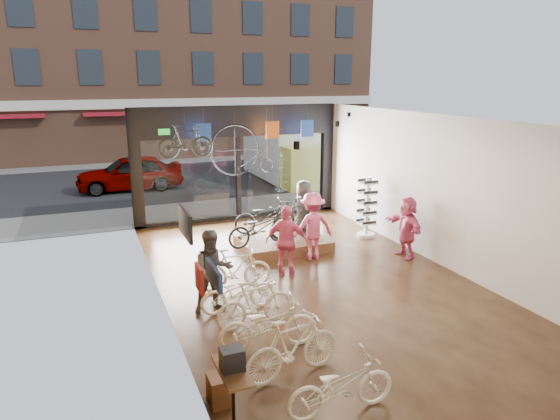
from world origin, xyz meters
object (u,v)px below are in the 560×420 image
floor_bike_5 (235,269)px  customer_5 (406,227)px  street_car (130,173)px  customer_2 (287,241)px  customer_1 (213,271)px  floor_bike_0 (341,386)px  floor_bike_2 (268,325)px  floor_bike_3 (255,303)px  display_bike_left (260,228)px  floor_bike_1 (293,347)px  box_truck (291,152)px  display_bike_mid (296,218)px  display_platform (283,243)px  hung_bike (185,142)px  floor_bike_4 (238,292)px  penny_farthing (245,151)px  customer_4 (304,211)px  customer_3 (312,226)px  sunglasses_rack (367,208)px  display_bike_right (265,216)px

floor_bike_5 → customer_5: 4.89m
street_car → customer_2: bearing=12.6°
customer_1 → floor_bike_0: bearing=-79.7°
floor_bike_2 → floor_bike_3: size_ratio=1.11×
floor_bike_3 → floor_bike_5: floor_bike_5 is taller
display_bike_left → customer_5: (3.61, -1.52, 0.05)m
floor_bike_1 → customer_2: size_ratio=0.99×
customer_1 → customer_5: 5.72m
box_truck → display_bike_mid: (-3.43, -8.49, -0.54)m
display_platform → display_bike_mid: size_ratio=1.35×
display_bike_left → customer_1: customer_1 is taller
box_truck → hung_bike: (-6.12, -6.80, 1.55)m
hung_bike → floor_bike_4: bearing=177.4°
floor_bike_0 → floor_bike_3: floor_bike_3 is taller
display_bike_mid → floor_bike_1: bearing=140.8°
floor_bike_3 → customer_5: 5.47m
floor_bike_1 → penny_farthing: size_ratio=0.89×
customer_2 → penny_farthing: (0.27, 4.00, 1.62)m
customer_4 → customer_1: bearing=51.9°
customer_2 → customer_3: bearing=-110.1°
floor_bike_5 → customer_3: customer_3 is taller
floor_bike_3 → sunglasses_rack: sunglasses_rack is taller
customer_4 → street_car: bearing=-58.5°
floor_bike_3 → display_platform: (2.21, 4.05, -0.33)m
box_truck → floor_bike_5: bearing=-118.8°
customer_5 → penny_farthing: size_ratio=0.85×
street_car → display_bike_mid: bearing=21.0°
customer_4 → sunglasses_rack: (1.89, -0.40, -0.01)m
floor_bike_1 → box_truck: bearing=-32.2°
floor_bike_1 → customer_1: 2.84m
box_truck → floor_bike_1: bearing=-112.8°
display_bike_right → hung_bike: size_ratio=1.16×
floor_bike_1 → display_bike_right: size_ratio=0.95×
customer_4 → penny_farthing: size_ratio=0.92×
customer_1 → floor_bike_4: bearing=-22.1°
customer_4 → hung_bike: bearing=-14.4°
display_bike_right → sunglasses_rack: sunglasses_rack is taller
floor_bike_5 → penny_farthing: penny_farthing is taller
floor_bike_3 → customer_2: 2.66m
customer_1 → customer_4: 5.10m
customer_3 → customer_4: 1.62m
street_car → floor_bike_0: street_car is taller
customer_2 → box_truck: bearing=-81.3°
floor_bike_5 → customer_1: bearing=144.4°
display_platform → customer_2: bearing=-109.1°
hung_bike → display_bike_left: bearing=-146.5°
floor_bike_0 → display_platform: (1.92, 6.96, -0.29)m
display_bike_left → penny_farthing: 3.01m
floor_bike_2 → floor_bike_5: bearing=2.6°
penny_farthing → floor_bike_2: bearing=-105.0°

